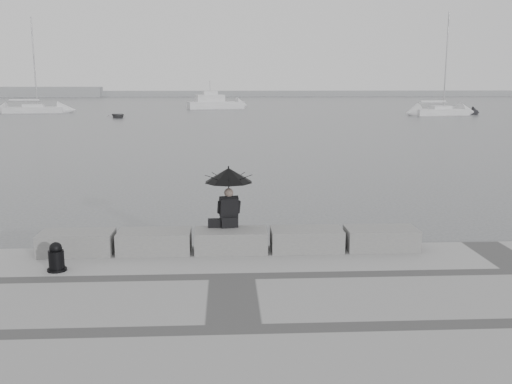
{
  "coord_description": "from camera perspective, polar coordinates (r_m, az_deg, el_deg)",
  "views": [
    {
      "loc": [
        -0.09,
        -12.76,
        4.25
      ],
      "look_at": [
        0.74,
        3.0,
        1.19
      ],
      "focal_mm": 40.0,
      "sensor_mm": 36.0,
      "label": 1
    }
  ],
  "objects": [
    {
      "name": "small_motorboat",
      "position": [
        80.42,
        19.63,
        7.56
      ],
      "size": [
        4.59,
        2.18,
        1.1
      ],
      "rotation": [
        0.0,
        0.0,
        -0.14
      ],
      "color": "black",
      "rests_on": "ground"
    },
    {
      "name": "mooring_bollard",
      "position": [
        12.17,
        -19.33,
        -6.35
      ],
      "size": [
        0.38,
        0.38,
        0.61
      ],
      "color": "black",
      "rests_on": "promenade"
    },
    {
      "name": "seated_person",
      "position": [
        12.83,
        -2.75,
        0.82
      ],
      "size": [
        1.1,
        1.1,
        1.39
      ],
      "rotation": [
        0.0,
        0.0,
        0.19
      ],
      "color": "black",
      "rests_on": "stone_block_centre"
    },
    {
      "name": "motor_cruiser",
      "position": [
        91.52,
        -4.06,
        8.86
      ],
      "size": [
        9.12,
        4.72,
        4.5
      ],
      "rotation": [
        0.0,
        0.0,
        0.23
      ],
      "color": "silver",
      "rests_on": "ground"
    },
    {
      "name": "stone_block_right",
      "position": [
        12.92,
        5.07,
        -4.78
      ],
      "size": [
        1.6,
        0.8,
        0.5
      ],
      "primitive_type": "cube",
      "color": "slate",
      "rests_on": "promenade"
    },
    {
      "name": "stone_block_left",
      "position": [
        12.9,
        -10.12,
        -4.94
      ],
      "size": [
        1.6,
        0.8,
        0.5
      ],
      "primitive_type": "cube",
      "color": "slate",
      "rests_on": "promenade"
    },
    {
      "name": "dinghy",
      "position": [
        70.72,
        -13.66,
        7.46
      ],
      "size": [
        3.56,
        2.39,
        0.56
      ],
      "primitive_type": "imported",
      "rotation": [
        0.0,
        0.0,
        0.34
      ],
      "color": "slate",
      "rests_on": "ground"
    },
    {
      "name": "sailboat_right",
      "position": [
        77.48,
        17.93,
        7.71
      ],
      "size": [
        7.44,
        3.74,
        12.9
      ],
      "rotation": [
        0.0,
        0.0,
        0.2
      ],
      "color": "silver",
      "rests_on": "ground"
    },
    {
      "name": "stone_block_far_left",
      "position": [
        13.22,
        -17.48,
        -4.89
      ],
      "size": [
        1.6,
        0.8,
        0.5
      ],
      "primitive_type": "cube",
      "color": "slate",
      "rests_on": "promenade"
    },
    {
      "name": "ground",
      "position": [
        13.45,
        -2.51,
        -7.45
      ],
      "size": [
        360.0,
        360.0,
        0.0
      ],
      "primitive_type": "plane",
      "color": "#47494C",
      "rests_on": "ground"
    },
    {
      "name": "sailboat_left",
      "position": [
        85.01,
        -21.34,
        7.73
      ],
      "size": [
        8.1,
        3.4,
        12.9
      ],
      "rotation": [
        0.0,
        0.0,
        0.13
      ],
      "color": "silver",
      "rests_on": "ground"
    },
    {
      "name": "bag",
      "position": [
        12.97,
        -4.16,
        -3.12
      ],
      "size": [
        0.3,
        0.17,
        0.19
      ],
      "primitive_type": "cube",
      "color": "black",
      "rests_on": "stone_block_centre"
    },
    {
      "name": "stone_block_far_right",
      "position": [
        13.26,
        12.39,
        -4.58
      ],
      "size": [
        1.6,
        0.8,
        0.5
      ],
      "primitive_type": "cube",
      "color": "slate",
      "rests_on": "promenade"
    },
    {
      "name": "distant_landmass",
      "position": [
        167.49,
        -5.85,
        9.79
      ],
      "size": [
        180.0,
        8.0,
        2.8
      ],
      "color": "gray",
      "rests_on": "ground"
    },
    {
      "name": "stone_block_centre",
      "position": [
        12.79,
        -2.51,
        -4.9
      ],
      "size": [
        1.6,
        0.8,
        0.5
      ],
      "primitive_type": "cube",
      "color": "slate",
      "rests_on": "promenade"
    }
  ]
}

